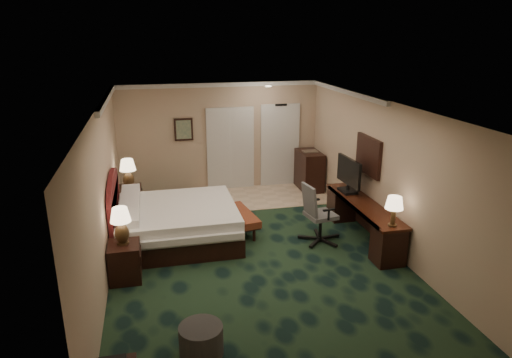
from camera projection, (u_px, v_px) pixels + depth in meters
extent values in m
cube|color=black|center=(253.00, 253.00, 8.35)|extent=(5.00, 7.50, 0.00)
cube|color=white|center=(253.00, 106.00, 7.51)|extent=(5.00, 7.50, 0.00)
cube|color=tan|center=(220.00, 137.00, 11.40)|extent=(5.00, 0.00, 2.70)
cube|color=tan|center=(338.00, 302.00, 4.46)|extent=(5.00, 0.00, 2.70)
cube|color=tan|center=(103.00, 195.00, 7.39)|extent=(0.00, 7.50, 2.70)
cube|color=tan|center=(384.00, 174.00, 8.47)|extent=(0.00, 7.50, 2.70)
cube|color=beige|center=(263.00, 196.00, 11.23)|extent=(3.20, 1.70, 0.01)
cube|color=silver|center=(280.00, 146.00, 11.80)|extent=(1.02, 0.06, 2.18)
cube|color=#B5B5B5|center=(230.00, 149.00, 11.51)|extent=(1.20, 0.06, 2.10)
cube|color=#46675B|center=(184.00, 129.00, 11.10)|extent=(0.45, 0.06, 0.55)
cube|color=white|center=(368.00, 156.00, 8.96)|extent=(0.05, 0.95, 0.75)
cube|color=white|center=(178.00, 223.00, 8.78)|extent=(2.22, 2.06, 0.70)
cube|color=black|center=(125.00, 262.00, 7.41)|extent=(0.50, 0.57, 0.62)
cube|color=black|center=(130.00, 201.00, 10.03)|extent=(0.51, 0.58, 0.63)
cube|color=maroon|center=(241.00, 222.00, 9.23)|extent=(0.61, 1.27, 0.41)
cylinder|color=#2C2C2C|center=(201.00, 340.00, 5.69)|extent=(0.61, 0.61, 0.40)
cube|color=black|center=(362.00, 221.00, 8.84)|extent=(0.55, 2.54, 0.73)
cube|color=black|center=(349.00, 175.00, 9.25)|extent=(0.12, 0.92, 0.72)
cube|color=black|center=(309.00, 171.00, 11.63)|extent=(0.52, 0.93, 0.99)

